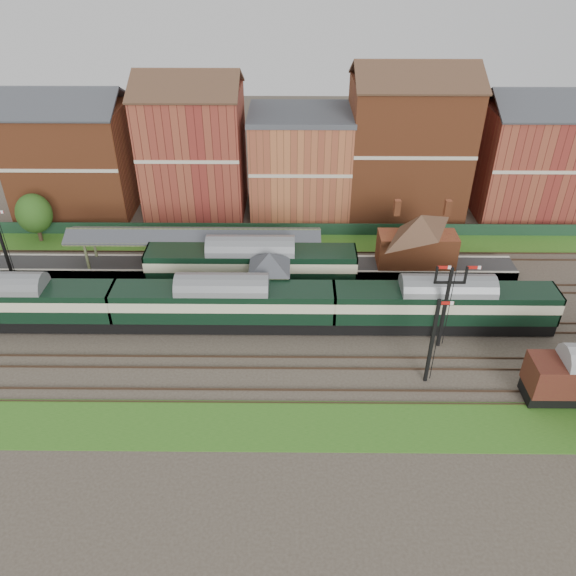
{
  "coord_description": "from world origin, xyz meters",
  "views": [
    {
      "loc": [
        -0.88,
        -41.07,
        31.55
      ],
      "look_at": [
        -1.27,
        2.0,
        3.0
      ],
      "focal_mm": 35.0,
      "sensor_mm": 36.0,
      "label": 1
    }
  ],
  "objects_px": {
    "platform_railcar": "(251,265)",
    "signal_box": "(270,279)",
    "dmu_train": "(224,303)",
    "semaphore_bracket": "(446,302)"
  },
  "relations": [
    {
      "from": "signal_box",
      "to": "semaphore_bracket",
      "type": "relative_size",
      "value": 0.73
    },
    {
      "from": "signal_box",
      "to": "dmu_train",
      "type": "relative_size",
      "value": 0.1
    },
    {
      "from": "signal_box",
      "to": "dmu_train",
      "type": "xyz_separation_m",
      "value": [
        -4.04,
        -3.25,
        -0.54
      ]
    },
    {
      "from": "signal_box",
      "to": "platform_railcar",
      "type": "xyz_separation_m",
      "value": [
        -1.95,
        3.25,
        -0.43
      ]
    },
    {
      "from": "platform_railcar",
      "to": "signal_box",
      "type": "bearing_deg",
      "value": -59.06
    },
    {
      "from": "dmu_train",
      "to": "platform_railcar",
      "type": "xyz_separation_m",
      "value": [
        2.09,
        6.5,
        0.12
      ]
    },
    {
      "from": "semaphore_bracket",
      "to": "dmu_train",
      "type": "xyz_separation_m",
      "value": [
        -19.08,
        2.5,
        -1.98
      ]
    },
    {
      "from": "signal_box",
      "to": "semaphore_bracket",
      "type": "bearing_deg",
      "value": -20.92
    },
    {
      "from": "signal_box",
      "to": "platform_railcar",
      "type": "bearing_deg",
      "value": 120.94
    },
    {
      "from": "dmu_train",
      "to": "platform_railcar",
      "type": "relative_size",
      "value": 2.87
    }
  ]
}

